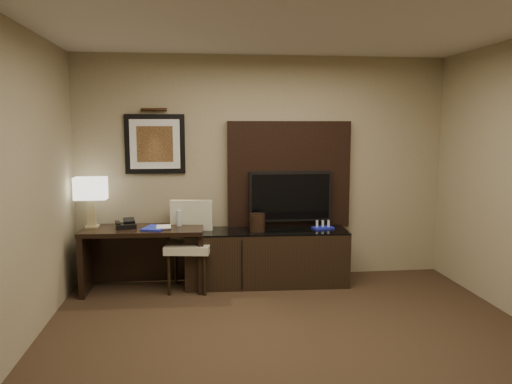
{
  "coord_description": "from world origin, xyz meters",
  "views": [
    {
      "loc": [
        -0.81,
        -3.53,
        1.86
      ],
      "look_at": [
        -0.18,
        1.8,
        1.15
      ],
      "focal_mm": 35.0,
      "sensor_mm": 36.0,
      "label": 1
    }
  ],
  "objects": [
    {
      "name": "desk_phone",
      "position": [
        -1.62,
        2.12,
        0.77
      ],
      "size": [
        0.25,
        0.24,
        0.1
      ],
      "primitive_type": null,
      "rotation": [
        0.0,
        0.0,
        0.25
      ],
      "color": "black",
      "rests_on": "desk"
    },
    {
      "name": "tv_wall_panel",
      "position": [
        0.3,
        2.44,
        1.27
      ],
      "size": [
        1.5,
        0.12,
        1.3
      ],
      "primitive_type": "cube",
      "color": "black",
      "rests_on": "wall_back"
    },
    {
      "name": "water_bottle",
      "position": [
        -1.03,
        2.18,
        0.81
      ],
      "size": [
        0.07,
        0.07,
        0.18
      ],
      "primitive_type": "cylinder",
      "rotation": [
        0.0,
        0.0,
        0.15
      ],
      "color": "silver",
      "rests_on": "desk"
    },
    {
      "name": "ice_bucket",
      "position": [
        -0.13,
        2.11,
        0.75
      ],
      "size": [
        0.21,
        0.21,
        0.2
      ],
      "primitive_type": "cylinder",
      "rotation": [
        0.0,
        0.0,
        0.18
      ],
      "color": "black",
      "rests_on": "credenza"
    },
    {
      "name": "credenza",
      "position": [
        -0.01,
        2.15,
        0.32
      ],
      "size": [
        1.91,
        0.61,
        0.65
      ],
      "primitive_type": "cube",
      "rotation": [
        0.0,
        0.0,
        -0.05
      ],
      "color": "black",
      "rests_on": "floor"
    },
    {
      "name": "wall_back",
      "position": [
        0.0,
        2.5,
        1.35
      ],
      "size": [
        4.5,
        0.01,
        2.7
      ],
      "primitive_type": "cube",
      "color": "gray",
      "rests_on": "floor"
    },
    {
      "name": "tv",
      "position": [
        0.3,
        2.34,
        1.02
      ],
      "size": [
        1.0,
        0.08,
        0.6
      ],
      "primitive_type": "cube",
      "color": "black",
      "rests_on": "tv_wall_panel"
    },
    {
      "name": "desk_chair",
      "position": [
        -0.92,
        2.04,
        0.52
      ],
      "size": [
        0.57,
        0.63,
        1.03
      ],
      "primitive_type": null,
      "rotation": [
        0.0,
        0.0,
        -0.14
      ],
      "color": "beige",
      "rests_on": "floor"
    },
    {
      "name": "blue_folder",
      "position": [
        -1.29,
        2.04,
        0.73
      ],
      "size": [
        0.31,
        0.36,
        0.02
      ],
      "primitive_type": "cube",
      "rotation": [
        0.0,
        0.0,
        -0.31
      ],
      "color": "#1B28B0",
      "rests_on": "desk"
    },
    {
      "name": "minibar_tray",
      "position": [
        0.66,
        2.16,
        0.69
      ],
      "size": [
        0.26,
        0.19,
        0.09
      ],
      "primitive_type": null,
      "rotation": [
        0.0,
        0.0,
        0.23
      ],
      "color": "#1C23B8",
      "rests_on": "credenza"
    },
    {
      "name": "desk",
      "position": [
        -1.43,
        2.1,
        0.36
      ],
      "size": [
        1.37,
        0.63,
        0.72
      ],
      "primitive_type": "cube",
      "rotation": [
        0.0,
        0.0,
        -0.04
      ],
      "color": "black",
      "rests_on": "floor"
    },
    {
      "name": "ceiling",
      "position": [
        0.0,
        0.0,
        2.7
      ],
      "size": [
        4.5,
        5.0,
        0.01
      ],
      "primitive_type": "cube",
      "color": "silver",
      "rests_on": "wall_back"
    },
    {
      "name": "artwork",
      "position": [
        -1.3,
        2.48,
        1.65
      ],
      "size": [
        0.7,
        0.04,
        0.7
      ],
      "primitive_type": "cube",
      "color": "black",
      "rests_on": "wall_back"
    },
    {
      "name": "table_lamp",
      "position": [
        -2.01,
        2.22,
        0.98
      ],
      "size": [
        0.33,
        0.2,
        0.52
      ],
      "primitive_type": null,
      "rotation": [
        0.0,
        0.0,
        -0.06
      ],
      "color": "tan",
      "rests_on": "desk"
    },
    {
      "name": "picture_light",
      "position": [
        -1.3,
        2.44,
        2.05
      ],
      "size": [
        0.04,
        0.04,
        0.3
      ],
      "primitive_type": "cylinder",
      "color": "#3B2313",
      "rests_on": "wall_back"
    },
    {
      "name": "book",
      "position": [
        -1.28,
        2.05,
        0.83
      ],
      "size": [
        0.16,
        0.03,
        0.22
      ],
      "primitive_type": "imported",
      "rotation": [
        0.0,
        0.0,
        0.06
      ],
      "color": "#A0967E",
      "rests_on": "desk"
    },
    {
      "name": "floor",
      "position": [
        0.0,
        0.0,
        -0.01
      ],
      "size": [
        4.5,
        5.0,
        0.01
      ],
      "primitive_type": "cube",
      "color": "#302115",
      "rests_on": "ground"
    }
  ]
}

